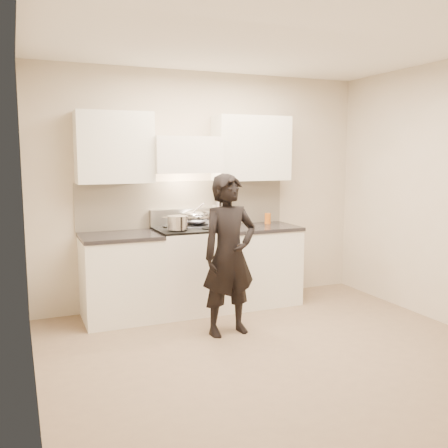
% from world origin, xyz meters
% --- Properties ---
extents(ground_plane, '(4.00, 4.00, 0.00)m').
position_xyz_m(ground_plane, '(0.00, 0.00, 0.00)').
color(ground_plane, '#8A7257').
extents(room_shell, '(4.04, 3.54, 2.70)m').
position_xyz_m(room_shell, '(-0.06, 0.37, 1.60)').
color(room_shell, beige).
rests_on(room_shell, ground).
extents(stove, '(0.76, 0.65, 0.96)m').
position_xyz_m(stove, '(-0.30, 1.42, 0.47)').
color(stove, white).
rests_on(stove, ground).
extents(counter_right, '(0.92, 0.67, 0.92)m').
position_xyz_m(counter_right, '(0.53, 1.43, 0.46)').
color(counter_right, white).
rests_on(counter_right, ground).
extents(counter_left, '(0.82, 0.67, 0.92)m').
position_xyz_m(counter_left, '(-1.08, 1.43, 0.46)').
color(counter_left, white).
rests_on(counter_left, ground).
extents(wok, '(0.33, 0.40, 0.27)m').
position_xyz_m(wok, '(-0.17, 1.57, 1.05)').
color(wok, '#B2B2B5').
rests_on(wok, stove).
extents(stock_pot, '(0.29, 0.29, 0.15)m').
position_xyz_m(stock_pot, '(-0.49, 1.28, 1.03)').
color(stock_pot, '#B2B2B5').
rests_on(stock_pot, stove).
extents(utensil_crock, '(0.13, 0.13, 0.36)m').
position_xyz_m(utensil_crock, '(0.15, 1.65, 1.03)').
color(utensil_crock, silver).
rests_on(utensil_crock, counter_right).
extents(spice_jar, '(0.04, 0.04, 0.10)m').
position_xyz_m(spice_jar, '(0.35, 1.65, 0.97)').
color(spice_jar, orange).
rests_on(spice_jar, counter_right).
extents(oil_glass, '(0.07, 0.07, 0.13)m').
position_xyz_m(oil_glass, '(0.74, 1.56, 0.99)').
color(oil_glass, '#BB5B17').
rests_on(oil_glass, counter_right).
extents(person, '(0.61, 0.43, 1.57)m').
position_xyz_m(person, '(-0.19, 0.58, 0.79)').
color(person, black).
rests_on(person, ground).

